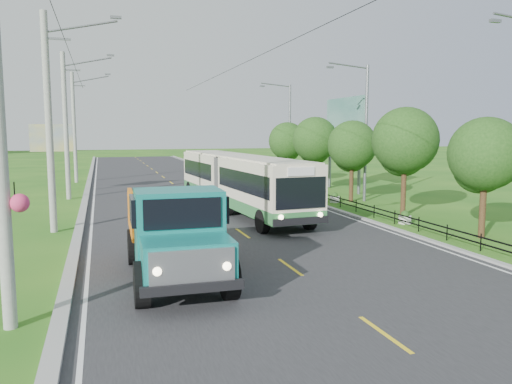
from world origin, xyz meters
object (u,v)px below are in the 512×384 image
streetlight_mid (364,128)px  streetlight_far (288,129)px  tree_third (405,144)px  dump_truck (175,226)px  pole_mid (66,125)px  pole_nearest (1,119)px  tree_back (287,143)px  pole_near (50,122)px  billboard_left (52,142)px  planter_far (291,186)px  tree_second (484,158)px  tree_fourth (352,148)px  pole_far (75,127)px  planter_near (405,218)px  planter_mid (335,198)px  tree_fifth (315,142)px  billboard_right (344,123)px  bus (238,178)px

streetlight_mid → streetlight_far: same height
tree_third → dump_truck: bearing=-149.2°
pole_mid → dump_truck: size_ratio=1.41×
pole_nearest → tree_back: bearing=58.2°
pole_near → billboard_left: bearing=94.7°
tree_back → streetlight_far: bearing=67.1°
tree_back → planter_far: bearing=-106.9°
tree_second → tree_fourth: 12.00m
pole_far → tree_fourth: bearing=-46.1°
tree_back → planter_far: size_ratio=8.21×
pole_nearest → pole_near: (-0.02, 12.00, 0.16)m
pole_near → pole_mid: 12.00m
tree_back → planter_far: tree_back is taller
pole_far → planter_near: (16.86, -27.00, -4.81)m
streetlight_mid → billboard_left: 22.51m
tree_back → pole_near: bearing=-136.6°
planter_mid → tree_third: bearing=-77.9°
tree_fifth → billboard_right: size_ratio=0.79×
planter_mid → tree_second: bearing=-84.0°
pole_mid → dump_truck: pole_mid is taller
planter_near → billboard_right: bearing=75.2°
pole_far → tree_third: pole_far is taller
tree_fifth → dump_truck: (-13.80, -20.21, -2.18)m
pole_mid → tree_fourth: (18.12, -6.86, -1.51)m
billboard_left → tree_fourth: bearing=-27.0°
tree_fifth → planter_far: (-1.26, 1.86, -3.57)m
tree_fourth → billboard_left: (-19.36, 9.86, 0.28)m
tree_second → tree_back: 24.00m
tree_fourth → billboard_left: size_ratio=1.04×
tree_back → bus: tree_back is taller
tree_fourth → dump_truck: bearing=-134.2°
pole_near → bus: pole_near is taller
billboard_right → tree_third: bearing=-101.6°
tree_fifth → pole_nearest: bearing=-128.0°
tree_back → planter_near: size_ratio=8.21×
tree_fourth → planter_far: size_ratio=8.06×
tree_second → dump_truck: 14.10m
pole_far → dump_truck: size_ratio=1.41×
billboard_left → dump_truck: bearing=-77.0°
planter_mid → dump_truck: dump_truck is taller
planter_mid → tree_fifth: bearing=78.4°
streetlight_mid → planter_far: bearing=104.3°
streetlight_far → pole_far: bearing=165.2°
pole_mid → pole_near: bearing=-90.0°
planter_mid → billboard_right: (3.70, 6.00, 5.06)m
streetlight_mid → streetlight_far: bearing=90.0°
planter_far → billboard_left: 18.56m
pole_near → streetlight_far: size_ratio=1.10×
tree_fifth → billboard_right: bearing=-3.3°
streetlight_mid → billboard_left: (-20.14, 10.00, -1.04)m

